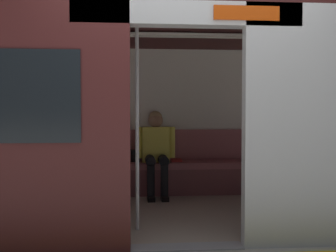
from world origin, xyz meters
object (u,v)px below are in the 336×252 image
object	(u,v)px
bench_seat	(167,169)
handbag	(131,156)
train_car	(168,86)
person_seated	(156,147)
grab_pole_door	(137,126)
book	(176,160)

from	to	relation	value
bench_seat	handbag	xyz separation A→B (m)	(0.52, -0.07, 0.19)
train_car	handbag	size ratio (longest dim) A/B	24.62
person_seated	grab_pole_door	xyz separation A→B (m)	(0.27, 1.61, 0.36)
person_seated	book	xyz separation A→B (m)	(-0.30, -0.12, -0.20)
bench_seat	book	size ratio (longest dim) A/B	11.60
grab_pole_door	handbag	bearing A→B (deg)	-87.02
handbag	bench_seat	bearing A→B (deg)	172.15
handbag	book	xyz separation A→B (m)	(-0.66, 0.01, -0.07)
handbag	book	distance (m)	0.66
bench_seat	train_car	bearing A→B (deg)	86.41
train_car	grab_pole_door	world-z (taller)	train_car
bench_seat	handbag	world-z (taller)	handbag
grab_pole_door	book	bearing A→B (deg)	-108.18
train_car	grab_pole_door	xyz separation A→B (m)	(0.36, 0.65, -0.43)
handbag	person_seated	bearing A→B (deg)	160.91
person_seated	handbag	xyz separation A→B (m)	(0.36, -0.12, -0.13)
person_seated	handbag	distance (m)	0.40
train_car	handbag	xyz separation A→B (m)	(0.45, -1.09, -0.93)
bench_seat	person_seated	world-z (taller)	person_seated
bench_seat	grab_pole_door	bearing A→B (deg)	75.62
person_seated	train_car	bearing A→B (deg)	95.72
person_seated	handbag	bearing A→B (deg)	-19.09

